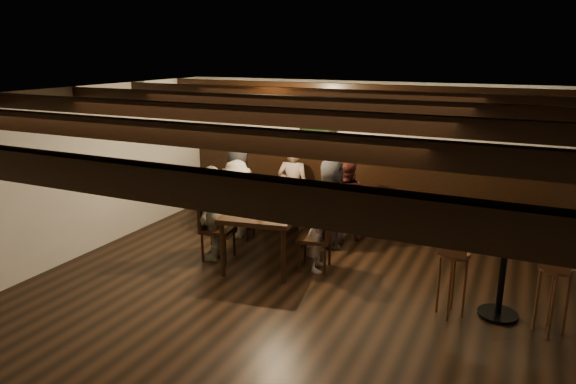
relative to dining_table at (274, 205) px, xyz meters
The scene contains 27 objects.
room 0.79m from the dining_table, 47.35° to the left, with size 7.00×7.00×7.00m.
dining_table is the anchor object (origin of this frame).
chair_left_near 0.96m from the dining_table, 157.92° to the left, with size 0.46×0.46×0.88m.
chair_left_far 0.96m from the dining_table, 138.00° to the right, with size 0.49×0.49×0.93m.
chair_right_near 0.96m from the dining_table, 41.99° to the left, with size 0.50×0.50×0.94m.
chair_right_far 0.96m from the dining_table, 22.04° to the right, with size 0.50×0.50×0.94m.
person_bench_left 1.27m from the dining_table, 144.98° to the left, with size 0.68×0.44×1.39m, color black.
person_bench_centre 1.05m from the dining_table, 99.98° to the left, with size 0.52×0.34×1.42m, color gray.
person_bench_right 1.28m from the dining_table, 54.98° to the left, with size 0.61×0.47×1.25m, color #58211E.
person_left_near 0.88m from the dining_table, 159.01° to the left, with size 0.80×0.46×1.24m, color gray.
person_left_far 0.88m from the dining_table, 139.06° to the right, with size 0.79×0.33×1.36m, color gray.
person_right_near 0.88m from the dining_table, 40.94° to the left, with size 0.66×0.43×1.35m, color #262729.
person_right_far 0.88m from the dining_table, 20.99° to the right, with size 0.45×0.30×1.24m, color gray.
pint_a 0.77m from the dining_table, 121.78° to the left, with size 0.07×0.07×0.14m, color #BF7219.
pint_b 0.71m from the dining_table, 78.94° to the left, with size 0.07×0.07×0.14m, color #BF7219.
pint_c 0.34m from the dining_table, behind, with size 0.07×0.07×0.14m, color #BF7219.
pint_d 0.39m from the dining_table, 43.67° to the left, with size 0.07×0.07×0.14m, color silver.
pint_e 0.52m from the dining_table, 106.08° to the right, with size 0.07×0.07×0.14m, color #BF7219.
pint_f 0.60m from the dining_table, 60.04° to the right, with size 0.07×0.07×0.14m, color silver.
pint_g 0.81m from the dining_table, 76.45° to the right, with size 0.07×0.07×0.14m, color #BF7219.
plate_near 0.72m from the dining_table, 92.12° to the right, with size 0.24×0.24×0.01m, color white.
plate_far 0.36m from the dining_table, 49.06° to the right, with size 0.24×0.24×0.01m, color white.
condiment_caddy 0.13m from the dining_table, 80.02° to the right, with size 0.15×0.10×0.12m, color black.
candle 0.34m from the dining_table, 78.18° to the left, with size 0.05×0.05×0.05m, color beige.
high_top_table 3.18m from the dining_table, 11.59° to the right, with size 0.60×0.60×1.06m.
bar_stool_left 2.77m from the dining_table, 17.91° to the right, with size 0.34×0.35×1.08m.
bar_stool_right 3.72m from the dining_table, 12.41° to the right, with size 0.35×0.37×1.08m.
Camera 1 is at (2.43, -4.63, 2.87)m, focal length 32.00 mm.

